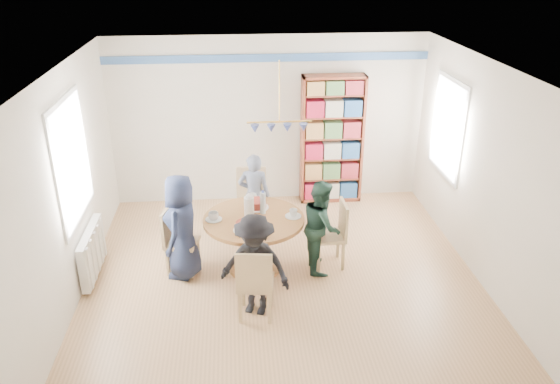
{
  "coord_description": "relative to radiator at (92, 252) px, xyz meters",
  "views": [
    {
      "loc": [
        -0.56,
        -5.9,
        3.94
      ],
      "look_at": [
        0.0,
        0.4,
        1.05
      ],
      "focal_mm": 35.0,
      "sensor_mm": 36.0,
      "label": 1
    }
  ],
  "objects": [
    {
      "name": "chair_far",
      "position": [
        2.08,
        1.04,
        0.19
      ],
      "size": [
        0.45,
        0.45,
        0.98
      ],
      "color": "#D1B880",
      "rests_on": "ground"
    },
    {
      "name": "person_right",
      "position": [
        2.94,
        -0.06,
        0.27
      ],
      "size": [
        0.49,
        0.62,
        1.24
      ],
      "primitive_type": "imported",
      "rotation": [
        0.0,
        0.0,
        1.54
      ],
      "color": "#1C382D",
      "rests_on": "ground"
    },
    {
      "name": "person_near",
      "position": [
        2.04,
        -0.94,
        0.28
      ],
      "size": [
        0.92,
        0.72,
        1.25
      ],
      "primitive_type": "imported",
      "rotation": [
        0.0,
        0.0,
        -0.36
      ],
      "color": "black",
      "rests_on": "ground"
    },
    {
      "name": "bookshelf",
      "position": [
        3.43,
        2.04,
        0.68
      ],
      "size": [
        1.0,
        0.3,
        2.1
      ],
      "color": "brown",
      "rests_on": "ground"
    },
    {
      "name": "radiator",
      "position": [
        0.0,
        0.0,
        0.0
      ],
      "size": [
        0.12,
        1.0,
        0.6
      ],
      "color": "silver",
      "rests_on": "ground"
    },
    {
      "name": "ground",
      "position": [
        2.42,
        -0.3,
        -0.35
      ],
      "size": [
        5.0,
        5.0,
        0.0
      ],
      "primitive_type": "plane",
      "color": "tan"
    },
    {
      "name": "room_shell",
      "position": [
        2.16,
        0.57,
        1.3
      ],
      "size": [
        5.0,
        5.0,
        5.0
      ],
      "color": "white",
      "rests_on": "ground"
    },
    {
      "name": "chair_left",
      "position": [
        1.06,
        0.04,
        0.14
      ],
      "size": [
        0.47,
        0.47,
        0.89
      ],
      "color": "#D1B880",
      "rests_on": "ground"
    },
    {
      "name": "chair_right",
      "position": [
        3.13,
        0.0,
        0.15
      ],
      "size": [
        0.41,
        0.41,
        0.91
      ],
      "color": "#D1B880",
      "rests_on": "ground"
    },
    {
      "name": "tableware",
      "position": [
        2.04,
        0.02,
        0.47
      ],
      "size": [
        1.23,
        1.23,
        0.32
      ],
      "color": "white",
      "rests_on": "dining_table"
    },
    {
      "name": "person_far",
      "position": [
        2.12,
        0.92,
        0.28
      ],
      "size": [
        0.5,
        0.36,
        1.26
      ],
      "primitive_type": "imported",
      "rotation": [
        0.0,
        0.0,
        3.0
      ],
      "color": "gray",
      "rests_on": "ground"
    },
    {
      "name": "dining_table",
      "position": [
        2.07,
        -0.01,
        0.21
      ],
      "size": [
        1.3,
        1.3,
        0.75
      ],
      "color": "brown",
      "rests_on": "ground"
    },
    {
      "name": "chair_near",
      "position": [
        2.03,
        -1.08,
        0.16
      ],
      "size": [
        0.45,
        0.45,
        0.92
      ],
      "color": "#D1B880",
      "rests_on": "ground"
    },
    {
      "name": "person_left",
      "position": [
        1.16,
        -0.06,
        0.34
      ],
      "size": [
        0.6,
        0.77,
        1.38
      ],
      "primitive_type": "imported",
      "rotation": [
        0.0,
        0.0,
        -1.83
      ],
      "color": "#1C233D",
      "rests_on": "ground"
    }
  ]
}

